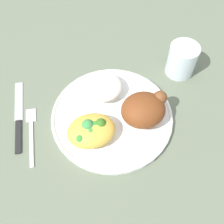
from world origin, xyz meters
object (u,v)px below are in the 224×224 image
object	(u,v)px
fork	(31,132)
mac_cheese_with_broccoli	(91,130)
roasted_chicken	(144,109)
plate	(112,116)
water_glass	(182,60)
rice_pile	(106,86)
knife	(18,121)

from	to	relation	value
fork	mac_cheese_with_broccoli	bearing A→B (deg)	-20.68
roasted_chicken	mac_cheese_with_broccoli	size ratio (longest dim) A/B	1.03
plate	water_glass	bearing A→B (deg)	24.49
rice_pile	knife	xyz separation A→B (m)	(-0.21, -0.02, -0.03)
plate	fork	xyz separation A→B (m)	(-0.18, 0.01, -0.01)
mac_cheese_with_broccoli	fork	xyz separation A→B (m)	(-0.12, 0.05, -0.03)
mac_cheese_with_broccoli	fork	distance (m)	0.14
roasted_chicken	rice_pile	distance (m)	0.11
rice_pile	mac_cheese_with_broccoli	size ratio (longest dim) A/B	0.83
water_glass	rice_pile	bearing A→B (deg)	-172.62
rice_pile	fork	bearing A→B (deg)	-162.97
plate	roasted_chicken	xyz separation A→B (m)	(0.06, -0.02, 0.04)
mac_cheese_with_broccoli	knife	size ratio (longest dim) A/B	0.52
plate	water_glass	distance (m)	0.22
plate	fork	size ratio (longest dim) A/B	1.87
knife	rice_pile	bearing A→B (deg)	5.46
mac_cheese_with_broccoli	fork	world-z (taller)	mac_cheese_with_broccoli
roasted_chicken	knife	size ratio (longest dim) A/B	0.53
fork	rice_pile	bearing A→B (deg)	17.03
rice_pile	fork	xyz separation A→B (m)	(-0.18, -0.06, -0.03)
roasted_chicken	water_glass	distance (m)	0.18
mac_cheese_with_broccoli	water_glass	xyz separation A→B (m)	(0.25, 0.13, 0.00)
roasted_chicken	water_glass	world-z (taller)	water_glass
mac_cheese_with_broccoli	fork	size ratio (longest dim) A/B	0.69
fork	water_glass	world-z (taller)	water_glass
roasted_chicken	knife	bearing A→B (deg)	165.34
plate	rice_pile	xyz separation A→B (m)	(0.00, 0.07, 0.02)
fork	plate	bearing A→B (deg)	-3.00
roasted_chicken	mac_cheese_with_broccoli	xyz separation A→B (m)	(-0.12, -0.01, -0.01)
knife	roasted_chicken	bearing A→B (deg)	-14.66
plate	knife	distance (m)	0.21
fork	knife	world-z (taller)	knife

